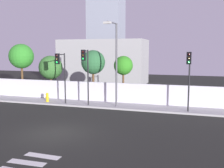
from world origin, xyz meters
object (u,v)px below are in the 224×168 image
(traffic_light_left, at_px, (189,69))
(fire_hydrant, at_px, (47,97))
(roadside_tree_midright, at_px, (93,62))
(roadside_tree_leftmost, at_px, (21,56))
(roadside_tree_rightmost, at_px, (123,66))
(street_lamp_curbside, at_px, (115,58))
(traffic_light_right, at_px, (86,65))
(traffic_light_center, at_px, (61,67))
(roadside_tree_midleft, at_px, (51,68))

(traffic_light_left, xyz_separation_m, fire_hydrant, (-12.66, 0.87, -2.96))
(roadside_tree_midright, bearing_deg, roadside_tree_leftmost, -180.00)
(roadside_tree_rightmost, bearing_deg, street_lamp_curbside, -87.42)
(traffic_light_left, distance_m, fire_hydrant, 13.04)
(traffic_light_right, height_order, street_lamp_curbside, street_lamp_curbside)
(traffic_light_center, xyz_separation_m, roadside_tree_rightmost, (4.60, 3.84, -0.00))
(traffic_light_right, distance_m, street_lamp_curbside, 2.61)
(roadside_tree_rightmost, bearing_deg, traffic_light_right, -122.37)
(traffic_light_center, bearing_deg, roadside_tree_midright, 68.46)
(traffic_light_right, relative_size, roadside_tree_midleft, 1.10)
(fire_hydrant, bearing_deg, roadside_tree_leftmost, 148.50)
(roadside_tree_midright, bearing_deg, street_lamp_curbside, -45.09)
(traffic_light_center, xyz_separation_m, fire_hydrant, (-1.97, 0.89, -2.86))
(roadside_tree_midleft, height_order, roadside_tree_rightmost, roadside_tree_rightmost)
(street_lamp_curbside, relative_size, roadside_tree_leftmost, 1.25)
(fire_hydrant, distance_m, roadside_tree_rightmost, 7.75)
(roadside_tree_rightmost, bearing_deg, roadside_tree_midleft, -180.00)
(traffic_light_left, distance_m, roadside_tree_rightmost, 7.19)
(traffic_light_center, xyz_separation_m, roadside_tree_midleft, (-3.25, 3.84, -0.32))
(traffic_light_right, xyz_separation_m, street_lamp_curbside, (2.49, 0.45, 0.66))
(fire_hydrant, height_order, roadside_tree_midright, roadside_tree_midright)
(traffic_light_center, relative_size, traffic_light_right, 0.94)
(traffic_light_left, bearing_deg, traffic_light_center, -179.91)
(traffic_light_right, xyz_separation_m, roadside_tree_midleft, (-5.51, 3.69, -0.52))
(roadside_tree_rightmost, bearing_deg, traffic_light_left, -32.11)
(traffic_light_right, distance_m, roadside_tree_midright, 3.77)
(roadside_tree_rightmost, bearing_deg, fire_hydrant, -155.86)
(roadside_tree_leftmost, relative_size, roadside_tree_rightmost, 1.27)
(traffic_light_left, xyz_separation_m, roadside_tree_midleft, (-13.94, 3.82, -0.42))
(roadside_tree_midleft, bearing_deg, traffic_light_right, -33.83)
(street_lamp_curbside, xyz_separation_m, roadside_tree_leftmost, (-11.54, 3.25, -0.05))
(roadside_tree_leftmost, xyz_separation_m, roadside_tree_midright, (8.30, 0.00, -0.53))
(fire_hydrant, height_order, roadside_tree_midleft, roadside_tree_midleft)
(traffic_light_right, bearing_deg, roadside_tree_midleft, 146.17)
(traffic_light_right, bearing_deg, fire_hydrant, 170.01)
(roadside_tree_leftmost, bearing_deg, traffic_light_center, -29.50)
(traffic_light_left, height_order, traffic_light_center, traffic_light_left)
(fire_hydrant, relative_size, roadside_tree_leftmost, 0.15)
(roadside_tree_midright, xyz_separation_m, roadside_tree_rightmost, (3.09, 0.00, -0.28))
(roadside_tree_leftmost, bearing_deg, roadside_tree_midright, 0.00)
(traffic_light_center, height_order, roadside_tree_rightmost, traffic_light_center)
(traffic_light_right, relative_size, roadside_tree_midright, 0.98)
(roadside_tree_midright, distance_m, roadside_tree_rightmost, 3.10)
(roadside_tree_rightmost, bearing_deg, traffic_light_center, -140.19)
(roadside_tree_midleft, bearing_deg, traffic_light_left, -15.33)
(street_lamp_curbside, height_order, fire_hydrant, street_lamp_curbside)
(traffic_light_left, relative_size, roadside_tree_midright, 0.94)
(roadside_tree_leftmost, relative_size, roadside_tree_midright, 1.13)
(roadside_tree_midright, bearing_deg, traffic_light_right, -78.55)
(fire_hydrant, bearing_deg, roadside_tree_rightmost, 24.14)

